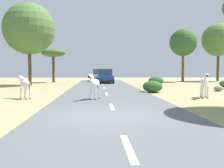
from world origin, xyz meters
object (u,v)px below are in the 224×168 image
tree_1 (29,29)px  bush_2 (156,81)px  rock_1 (218,88)px  tree_6 (53,53)px  zebra_0 (95,84)px  car_0 (105,77)px  car_1 (99,76)px  zebra_1 (25,84)px  tree_7 (218,40)px  zebra_2 (205,83)px  bush_1 (153,87)px  tree_2 (183,43)px

tree_1 → bush_2: (13.52, -0.84, -5.54)m
rock_1 → tree_6: bearing=136.4°
zebra_0 → car_0: 17.39m
bush_2 → car_1: bearing=121.8°
zebra_1 → car_1: size_ratio=0.32×
tree_7 → rock_1: tree_7 is taller
zebra_2 → rock_1: size_ratio=2.25×
car_0 → rock_1: (8.59, -11.97, -0.64)m
car_0 → tree_6: 7.82m
tree_7 → bush_1: 22.64m
zebra_0 → car_1: (0.47, 22.55, -0.08)m
car_0 → rock_1: size_ratio=6.12×
zebra_0 → bush_2: size_ratio=0.92×
zebra_1 → car_0: size_ratio=0.32×
zebra_0 → tree_6: (-5.58, 19.96, 2.92)m
zebra_0 → car_1: size_ratio=0.34×
zebra_2 → bush_2: 12.12m
zebra_2 → car_0: 17.48m
zebra_1 → zebra_2: (10.70, -0.22, 0.08)m
car_0 → tree_7: size_ratio=0.52×
tree_7 → car_1: bearing=177.9°
car_0 → car_1: size_ratio=1.00×
tree_6 → bush_1: tree_6 is taller
zebra_0 → car_1: bearing=-71.6°
zebra_0 → car_0: (1.15, 17.35, -0.08)m
zebra_2 → tree_7: (11.09, 21.19, 5.08)m
tree_6 → bush_1: bearing=-57.4°
car_1 → tree_7: 17.99m
zebra_1 → tree_6: (-1.48, 19.00, 3.01)m
car_0 → tree_6: size_ratio=0.98×
tree_7 → bush_2: tree_7 is taller
zebra_0 → tree_1: bearing=-43.2°
zebra_2 → tree_1: bearing=-29.2°
tree_7 → rock_1: 19.26m
tree_7 → tree_2: bearing=-166.7°
car_1 → bush_2: 11.42m
zebra_2 → tree_1: tree_1 is taller
zebra_2 → tree_6: (-12.19, 19.22, 2.93)m
tree_1 → rock_1: size_ratio=12.27×
tree_1 → tree_2: bearing=19.9°
zebra_1 → bush_1: bearing=-18.6°
tree_1 → tree_6: tree_1 is taller
tree_1 → tree_2: 20.32m
zebra_1 → tree_7: 30.69m
car_0 → car_1: (-0.68, 5.20, 0.00)m
bush_1 → zebra_0: bearing=-133.2°
bush_1 → bush_2: bush_2 is taller
zebra_0 → zebra_1: size_ratio=1.07×
car_1 → tree_6: tree_6 is taller
car_0 → bush_2: 6.99m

